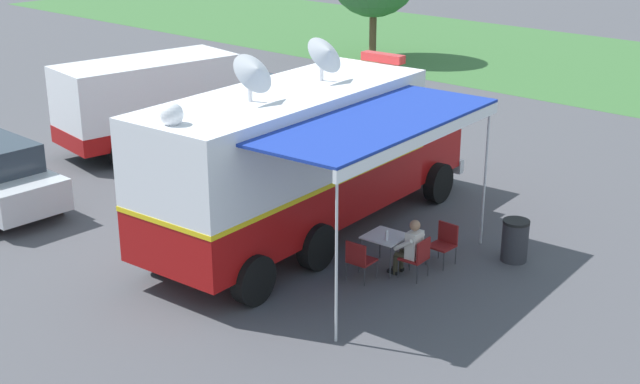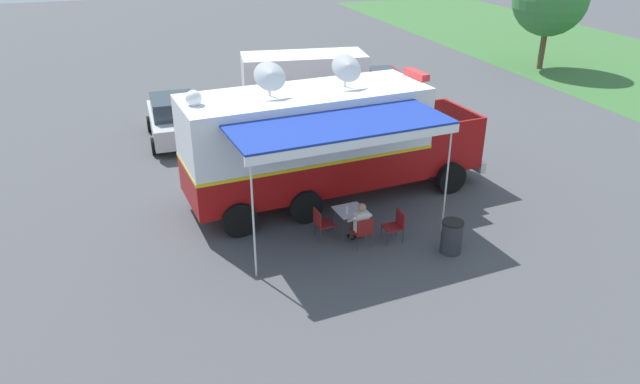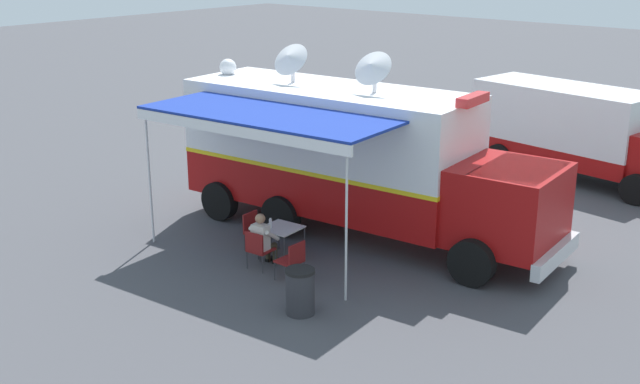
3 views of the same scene
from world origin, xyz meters
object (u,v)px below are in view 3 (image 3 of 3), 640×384
(folding_table, at_px, (281,230))
(water_bottle, at_px, (271,223))
(support_truck, at_px, (578,132))
(trash_bin, at_px, (300,291))
(folding_chair_spare_by_truck, at_px, (293,258))
(seated_responder, at_px, (263,239))
(folding_chair_beside_table, at_px, (254,228))
(folding_chair_at_table, at_px, (258,247))
(car_behind_truck, at_px, (383,126))
(command_truck, at_px, (354,155))

(folding_table, height_order, water_bottle, water_bottle)
(support_truck, bearing_deg, trash_bin, -1.45)
(folding_chair_spare_by_truck, bearing_deg, seated_responder, -98.84)
(trash_bin, bearing_deg, seated_responder, -119.26)
(folding_chair_beside_table, relative_size, seated_responder, 0.70)
(folding_table, xyz_separation_m, folding_chair_at_table, (0.80, 0.05, -0.16))
(seated_responder, bearing_deg, folding_chair_beside_table, -124.70)
(car_behind_truck, bearing_deg, trash_bin, 28.45)
(seated_responder, xyz_separation_m, car_behind_truck, (-9.71, -3.78, 0.23))
(folding_chair_at_table, relative_size, folding_chair_spare_by_truck, 1.00)
(folding_chair_spare_by_truck, distance_m, seated_responder, 1.02)
(command_truck, xyz_separation_m, water_bottle, (2.52, -0.38, -1.11))
(command_truck, relative_size, folding_chair_at_table, 11.10)
(water_bottle, height_order, car_behind_truck, car_behind_truck)
(folding_chair_at_table, xyz_separation_m, seated_responder, (-0.19, -0.02, 0.14))
(command_truck, distance_m, car_behind_truck, 7.89)
(seated_responder, distance_m, support_truck, 11.20)
(folding_chair_at_table, relative_size, seated_responder, 0.70)
(folding_table, distance_m, support_truck, 10.61)
(folding_table, height_order, folding_chair_spare_by_truck, folding_chair_spare_by_truck)
(support_truck, bearing_deg, car_behind_truck, -79.05)
(command_truck, xyz_separation_m, folding_table, (2.35, -0.21, -1.27))
(support_truck, bearing_deg, folding_chair_at_table, -12.24)
(water_bottle, distance_m, support_truck, 10.80)
(support_truck, bearing_deg, folding_chair_spare_by_truck, -7.33)
(command_truck, bearing_deg, folding_table, -5.08)
(trash_bin, bearing_deg, water_bottle, -125.14)
(folding_table, xyz_separation_m, trash_bin, (1.80, 2.15, -0.22))
(folding_table, height_order, folding_chair_at_table, folding_chair_at_table)
(command_truck, xyz_separation_m, folding_chair_beside_table, (2.35, -1.06, -1.43))
(water_bottle, bearing_deg, folding_chair_at_table, 19.00)
(water_bottle, bearing_deg, trash_bin, 54.86)
(folding_chair_at_table, xyz_separation_m, folding_chair_beside_table, (-0.80, -0.90, 0.00))
(seated_responder, bearing_deg, support_truck, 167.48)
(folding_chair_spare_by_truck, relative_size, car_behind_truck, 0.21)
(folding_chair_beside_table, height_order, car_behind_truck, car_behind_truck)
(folding_chair_beside_table, relative_size, trash_bin, 0.96)
(command_truck, bearing_deg, folding_chair_beside_table, -24.22)
(folding_table, bearing_deg, command_truck, 174.92)
(folding_chair_spare_by_truck, height_order, seated_responder, seated_responder)
(command_truck, bearing_deg, car_behind_truck, -149.57)
(folding_chair_spare_by_truck, xyz_separation_m, support_truck, (-11.06, 1.42, 0.87))
(water_bottle, height_order, folding_chair_spare_by_truck, water_bottle)
(command_truck, bearing_deg, support_truck, 164.20)
(folding_table, relative_size, folding_chair_beside_table, 0.99)
(folding_chair_beside_table, bearing_deg, car_behind_truck, -162.31)
(water_bottle, bearing_deg, support_truck, 165.91)
(water_bottle, xyz_separation_m, seated_responder, (0.45, 0.20, -0.18))
(water_bottle, relative_size, seated_responder, 0.18)
(seated_responder, relative_size, support_truck, 0.18)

